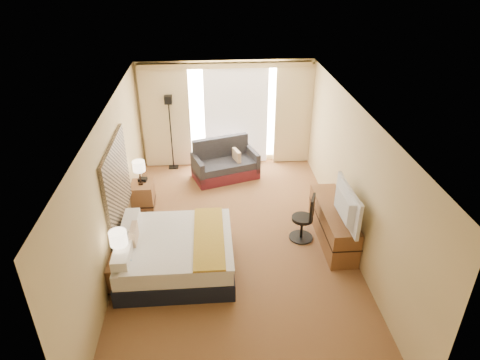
{
  "coord_description": "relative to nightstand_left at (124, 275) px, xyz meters",
  "views": [
    {
      "loc": [
        -0.41,
        -6.46,
        4.93
      ],
      "look_at": [
        0.11,
        0.4,
        1.14
      ],
      "focal_mm": 32.0,
      "sensor_mm": 36.0,
      "label": 1
    }
  ],
  "objects": [
    {
      "name": "curtains",
      "position": [
        1.87,
        4.44,
        1.13
      ],
      "size": [
        4.12,
        0.19,
        2.56
      ],
      "color": "beige",
      "rests_on": "floor"
    },
    {
      "name": "ceiling",
      "position": [
        1.87,
        1.05,
        2.33
      ],
      "size": [
        4.2,
        7.0,
        0.02
      ],
      "primitive_type": "cube",
      "color": "white",
      "rests_on": "wall_back"
    },
    {
      "name": "wall_back",
      "position": [
        1.87,
        4.55,
        1.02
      ],
      "size": [
        4.2,
        0.02,
        2.6
      ],
      "primitive_type": "cube",
      "color": "tan",
      "rests_on": "ground"
    },
    {
      "name": "headboard",
      "position": [
        -0.19,
        1.25,
        1.01
      ],
      "size": [
        0.06,
        1.85,
        1.5
      ],
      "primitive_type": "cube",
      "color": "black",
      "rests_on": "wall_left"
    },
    {
      "name": "media_dresser",
      "position": [
        3.7,
        1.05,
        0.07
      ],
      "size": [
        0.5,
        1.8,
        0.7
      ],
      "primitive_type": "cube",
      "color": "brown",
      "rests_on": "floor"
    },
    {
      "name": "wall_front",
      "position": [
        1.87,
        -2.45,
        1.02
      ],
      "size": [
        4.2,
        0.02,
        2.6
      ],
      "primitive_type": "cube",
      "color": "tan",
      "rests_on": "ground"
    },
    {
      "name": "floor_lamp",
      "position": [
        0.52,
        4.31,
        1.04
      ],
      "size": [
        0.24,
        0.24,
        1.87
      ],
      "color": "black",
      "rests_on": "floor"
    },
    {
      "name": "bed",
      "position": [
        0.81,
        0.4,
        0.06
      ],
      "size": [
        1.9,
        1.74,
        0.92
      ],
      "color": "black",
      "rests_on": "floor"
    },
    {
      "name": "wall_right",
      "position": [
        3.97,
        1.05,
        1.02
      ],
      "size": [
        0.02,
        7.0,
        2.6
      ],
      "primitive_type": "cube",
      "color": "tan",
      "rests_on": "ground"
    },
    {
      "name": "loveseat",
      "position": [
        1.8,
        3.72,
        0.03
      ],
      "size": [
        1.66,
        1.22,
        0.93
      ],
      "rotation": [
        0.0,
        0.0,
        0.31
      ],
      "color": "#5A1922",
      "rests_on": "floor"
    },
    {
      "name": "wall_left",
      "position": [
        -0.23,
        1.05,
        1.02
      ],
      "size": [
        0.02,
        7.0,
        2.6
      ],
      "primitive_type": "cube",
      "color": "tan",
      "rests_on": "ground"
    },
    {
      "name": "telephone",
      "position": [
        0.01,
        2.63,
        0.31
      ],
      "size": [
        0.2,
        0.16,
        0.07
      ],
      "primitive_type": "cube",
      "rotation": [
        0.0,
        0.0,
        -0.16
      ],
      "color": "black",
      "rests_on": "nightstand_right"
    },
    {
      "name": "window",
      "position": [
        2.12,
        4.52,
        1.04
      ],
      "size": [
        2.3,
        0.02,
        2.3
      ],
      "primitive_type": "cube",
      "color": "white",
      "rests_on": "wall_back"
    },
    {
      "name": "floor",
      "position": [
        1.87,
        1.05,
        -0.28
      ],
      "size": [
        4.2,
        7.0,
        0.02
      ],
      "primitive_type": "cube",
      "color": "#572418",
      "rests_on": "ground"
    },
    {
      "name": "television",
      "position": [
        3.65,
        0.61,
        0.76
      ],
      "size": [
        0.18,
        1.18,
        0.68
      ],
      "primitive_type": "imported",
      "rotation": [
        0.0,
        0.0,
        1.59
      ],
      "color": "black",
      "rests_on": "media_dresser"
    },
    {
      "name": "nightstand_right",
      "position": [
        0.0,
        2.5,
        0.0
      ],
      "size": [
        0.45,
        0.52,
        0.55
      ],
      "primitive_type": "cube",
      "color": "brown",
      "rests_on": "floor"
    },
    {
      "name": "lamp_left",
      "position": [
        0.01,
        -0.0,
        0.72
      ],
      "size": [
        0.27,
        0.27,
        0.57
      ],
      "color": "black",
      "rests_on": "nightstand_left"
    },
    {
      "name": "lamp_right",
      "position": [
        -0.01,
        2.49,
        0.69
      ],
      "size": [
        0.25,
        0.25,
        0.53
      ],
      "color": "black",
      "rests_on": "nightstand_right"
    },
    {
      "name": "nightstand_left",
      "position": [
        0.0,
        0.0,
        0.0
      ],
      "size": [
        0.45,
        0.52,
        0.55
      ],
      "primitive_type": "cube",
      "color": "brown",
      "rests_on": "floor"
    },
    {
      "name": "desk_chair",
      "position": [
        3.18,
        1.11,
        0.14
      ],
      "size": [
        0.47,
        0.46,
        0.93
      ],
      "rotation": [
        0.0,
        0.0,
        -0.37
      ],
      "color": "black",
      "rests_on": "floor"
    },
    {
      "name": "tissue_box",
      "position": [
        0.11,
        -0.08,
        0.32
      ],
      "size": [
        0.14,
        0.14,
        0.1
      ],
      "primitive_type": "cube",
      "rotation": [
        0.0,
        0.0,
        0.36
      ],
      "color": "#7EA4C3",
      "rests_on": "nightstand_left"
    }
  ]
}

